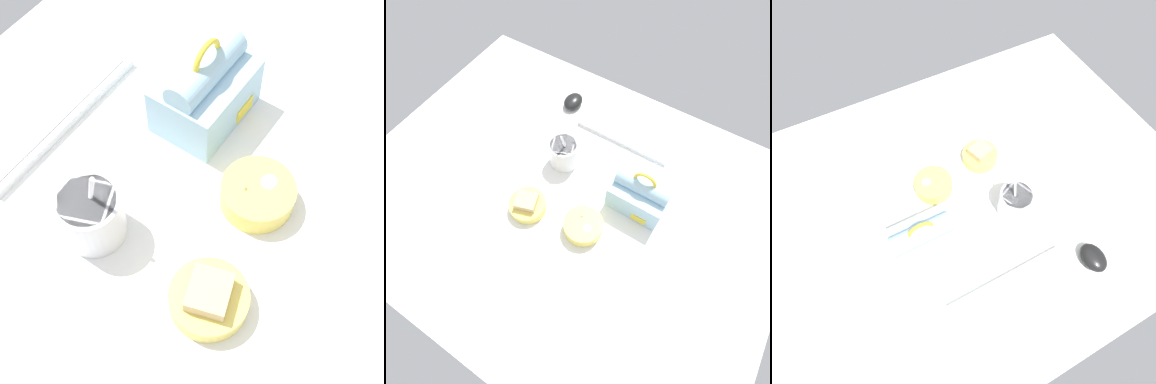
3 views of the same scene
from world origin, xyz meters
TOP-DOWN VIEW (x-y plane):
  - desk_surface at (0.00, 0.00)cm, footprint 140.00×110.00cm
  - keyboard at (6.09, 34.92)cm, footprint 36.26×13.79cm
  - lunch_bag at (22.12, 10.12)cm, footprint 17.72×12.75cm
  - soup_cup at (-7.10, 11.39)cm, footprint 10.12×10.12cm
  - bento_bowl_sandwich at (-7.03, -10.17)cm, footprint 11.87×11.87cm
  - bento_bowl_snacks at (11.86, -6.90)cm, footprint 12.14×12.14cm

SIDE VIEW (x-z plane):
  - desk_surface at x=0.00cm, z-range 0.00..2.00cm
  - keyboard at x=6.09cm, z-range 1.97..4.07cm
  - bento_bowl_sandwich at x=-7.03cm, z-range 1.19..7.55cm
  - bento_bowl_snacks at x=11.86cm, z-range 1.71..7.19cm
  - soup_cup at x=-7.10cm, z-range -1.07..15.35cm
  - lunch_bag at x=22.12cm, z-range -0.44..17.17cm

